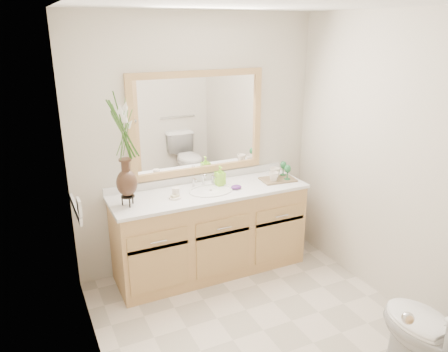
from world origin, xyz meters
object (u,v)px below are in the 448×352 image
soap_bottle (220,177)px  tray (278,179)px  flower_vase (123,139)px  toilet (431,337)px  tumbler (176,192)px

soap_bottle → tray: soap_bottle is taller
tray → flower_vase: bearing=-174.8°
toilet → tray: (0.01, 1.90, 0.47)m
toilet → soap_bottle: (-0.55, 2.03, 0.55)m
flower_vase → tumbler: size_ratio=9.63×
flower_vase → tumbler: (0.43, 0.01, -0.53)m
flower_vase → tumbler: flower_vase is taller
flower_vase → soap_bottle: size_ratio=5.04×
toilet → tray: tray is taller
tumbler → tray: size_ratio=0.27×
soap_bottle → tumbler: bearing=-168.1°
toilet → tray: size_ratio=2.29×
tumbler → tray: (1.05, -0.01, -0.04)m
tumbler → flower_vase: bearing=-178.9°
toilet → tumbler: tumbler is taller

